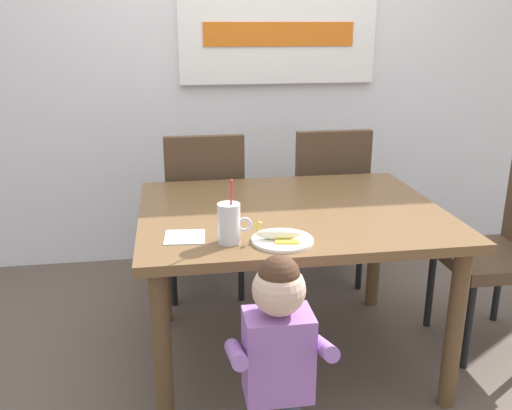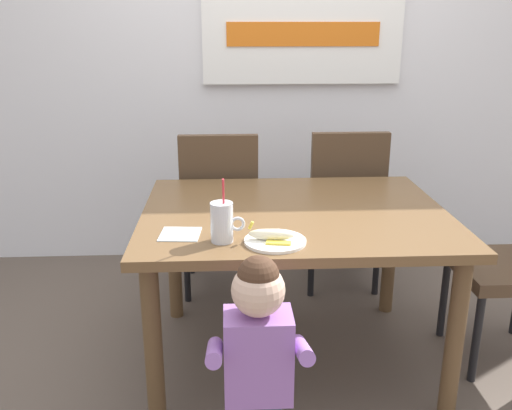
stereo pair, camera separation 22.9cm
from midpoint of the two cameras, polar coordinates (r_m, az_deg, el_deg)
name	(u,v)px [view 2 (the right image)]	position (r m, az deg, el deg)	size (l,w,h in m)	color
ground_plane	(291,358)	(2.76, 6.07, -15.35)	(24.00, 24.00, 0.00)	brown
back_wall	(272,34)	(3.65, 3.49, 17.04)	(6.40, 0.17, 2.90)	silver
dining_table	(294,230)	(2.46, 6.57, -2.64)	(1.31, 1.05, 0.74)	brown
dining_chair_left	(220,204)	(3.14, -1.65, 0.02)	(0.44, 0.45, 0.96)	#4C3826
dining_chair_right	(343,201)	(3.26, 10.90, 0.39)	(0.44, 0.45, 0.96)	#4C3826
toddler_standing	(258,346)	(1.85, 3.88, -14.28)	(0.33, 0.24, 0.84)	#3F4760
milk_cup	(222,224)	(2.05, -0.28, -2.04)	(0.13, 0.08, 0.25)	silver
snack_plate	(275,241)	(2.06, 5.15, -3.76)	(0.23, 0.23, 0.01)	white
peeled_banana	(272,235)	(2.05, 4.83, -3.14)	(0.18, 0.12, 0.07)	#F4EAC6
paper_napkin	(180,234)	(2.14, -4.74, -3.05)	(0.15, 0.15, 0.00)	silver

